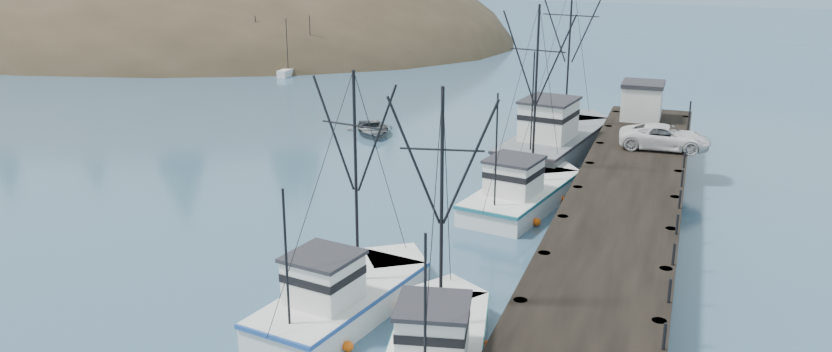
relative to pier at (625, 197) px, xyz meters
The scene contains 11 objects.
ground 21.33m from the pier, 131.19° to the right, with size 400.00×400.00×0.00m, color #30516C.
pier is the anchor object (origin of this frame).
headland 108.95m from the pier, 144.86° to the left, with size 134.80×78.00×51.00m.
moored_sailboats 61.24m from the pier, 141.23° to the left, with size 17.82×16.72×6.35m.
trawler_near 18.26m from the pier, 106.51° to the right, with size 5.17×10.71×10.87m.
trawler_mid 17.92m from the pier, 124.61° to the right, with size 5.24×10.83×10.73m.
trawler_far 6.19m from the pier, 164.64° to the left, with size 5.70×11.88×12.00m.
work_vessel 14.00m from the pier, 114.81° to the left, with size 6.65×15.45×12.89m.
pier_shed 18.09m from the pier, 91.87° to the left, with size 3.00×3.20×2.80m.
pickup_truck 9.94m from the pier, 81.27° to the left, with size 2.64×5.72×1.59m, color silver.
motorboat 25.35m from the pier, 145.33° to the left, with size 3.83×5.37×1.11m, color #505659.
Camera 1 is at (16.97, -27.35, 15.97)m, focal length 35.00 mm.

